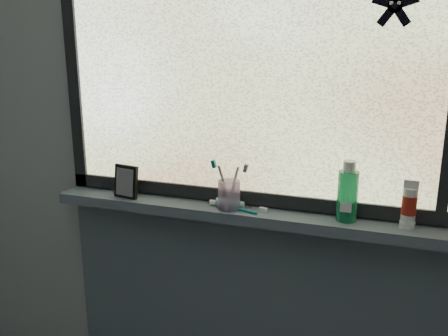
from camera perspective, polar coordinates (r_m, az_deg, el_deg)
The scene contains 13 objects.
wall_back at distance 1.81m, azimuth 4.91°, elevation 2.75°, with size 3.00×0.01×2.50m, color #9EA3A8.
windowsill at distance 1.81m, azimuth 4.15°, elevation -5.47°, with size 1.62×0.14×0.04m, color #4E5B68.
sill_apron at distance 2.10m, azimuth 4.30°, elevation -18.03°, with size 1.62×0.02×0.98m, color #4E5B68.
window_pane at distance 1.75m, azimuth 4.94°, elevation 11.58°, with size 1.50×0.01×1.00m, color silver.
frame_bottom at distance 1.84m, azimuth 4.57°, elevation -3.51°, with size 1.60×0.03×0.05m, color black.
frame_left at distance 2.07m, azimuth -16.82°, elevation 11.60°, with size 0.05×0.03×1.10m, color black.
starfish_sticker at distance 1.68m, azimuth 18.96°, elevation 17.16°, with size 0.15×0.02×0.15m, color black, non-canonical shape.
vanity_mirror at distance 1.96m, azimuth -11.13°, elevation -1.51°, with size 0.10×0.05×0.13m, color black.
toothpaste_tube at distance 1.83m, azimuth 0.57°, elevation -4.01°, with size 0.18×0.04×0.03m, color silver, non-canonical shape.
toothbrush_cup at distance 1.80m, azimuth 0.57°, elevation -3.09°, with size 0.08×0.08×0.11m, color #C39FD3.
toothbrush_lying at distance 1.81m, azimuth 1.28°, elevation -4.54°, with size 0.23×0.02×0.02m, color #0E747E, non-canonical shape.
mouthwash_bottle at distance 1.73m, azimuth 13.96°, elevation -2.56°, with size 0.07×0.07×0.17m, color #21AB60.
cream_tube at distance 1.73m, azimuth 20.43°, elevation -3.74°, with size 0.05×0.05×0.12m, color silver.
Camera 1 is at (0.42, -0.41, 1.65)m, focal length 40.00 mm.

